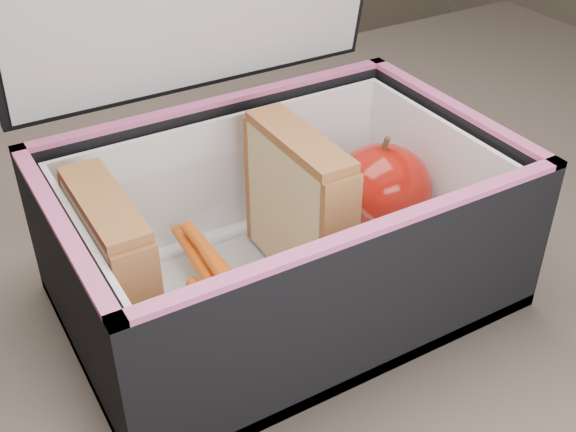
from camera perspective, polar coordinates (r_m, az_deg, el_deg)
name	(u,v)px	position (r m, az deg, el deg)	size (l,w,h in m)	color
kitchen_table	(325,319)	(0.68, 2.94, -8.15)	(1.20, 0.80, 0.75)	#52463F
lunch_bag	(280,219)	(0.52, -0.63, -0.22)	(0.32, 0.25, 0.32)	black
plastic_tub	(213,260)	(0.51, -5.91, -3.45)	(0.19, 0.13, 0.08)	white
sandwich_left	(114,269)	(0.48, -13.57, -4.10)	(0.03, 0.10, 0.11)	tan
sandwich_right	(298,206)	(0.53, 0.83, 0.82)	(0.03, 0.10, 0.12)	tan
carrot_sticks	(216,286)	(0.52, -5.70, -5.56)	(0.04, 0.14, 0.03)	#CF3E0F
paper_napkin	(374,232)	(0.60, 6.83, -1.28)	(0.08, 0.08, 0.01)	white
red_apple	(382,189)	(0.58, 7.41, 2.10)	(0.10, 0.10, 0.08)	maroon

